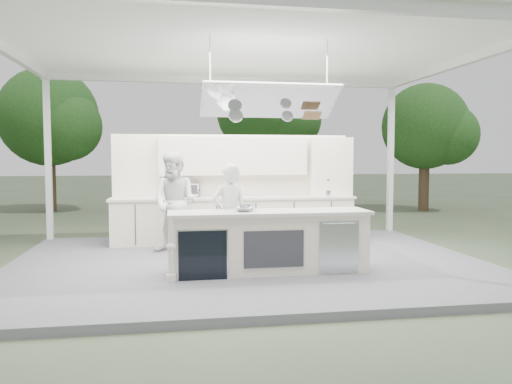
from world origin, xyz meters
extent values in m
plane|color=#48563B|center=(0.00, 0.00, 0.00)|extent=(90.00, 90.00, 0.00)
cube|color=slate|center=(0.00, 0.00, 0.06)|extent=(8.00, 6.00, 0.12)
cube|color=white|center=(3.90, 2.90, 1.85)|extent=(0.12, 0.12, 3.70)
cube|color=white|center=(-3.90, 2.90, 1.85)|extent=(0.12, 0.12, 3.70)
cube|color=white|center=(0.00, 0.00, 3.78)|extent=(8.20, 6.20, 0.16)
cube|color=white|center=(0.00, -2.90, 3.62)|extent=(8.00, 0.12, 0.16)
cube|color=white|center=(0.00, 2.90, 3.62)|extent=(8.00, 0.12, 0.16)
cube|color=white|center=(3.90, 0.00, 3.62)|extent=(0.12, 6.00, 0.16)
cube|color=white|center=(0.20, -0.90, 2.75)|extent=(2.00, 0.71, 0.43)
cube|color=white|center=(0.20, -0.90, 2.75)|extent=(2.06, 0.76, 0.46)
cylinder|color=white|center=(-0.70, -0.90, 3.23)|extent=(0.02, 0.02, 0.95)
cylinder|color=white|center=(1.10, -0.90, 3.23)|extent=(0.02, 0.02, 0.95)
cylinder|color=silver|center=(-0.30, -0.75, 2.53)|extent=(0.22, 0.14, 0.21)
cylinder|color=silver|center=(0.50, -0.80, 2.53)|extent=(0.18, 0.12, 0.18)
cube|color=olive|center=(0.90, -0.78, 2.55)|extent=(0.28, 0.18, 0.12)
cube|color=white|center=(0.20, -0.90, 0.57)|extent=(3.00, 0.70, 0.90)
cube|color=silver|center=(0.20, -0.90, 1.04)|extent=(3.10, 0.78, 0.05)
cylinder|color=white|center=(-1.30, -1.25, 0.58)|extent=(0.11, 0.11, 0.92)
cube|color=black|center=(-0.85, -1.25, 0.48)|extent=(0.70, 0.04, 0.72)
cube|color=silver|center=(-0.85, -1.26, 0.48)|extent=(0.74, 0.03, 0.72)
cube|color=#2E2F33|center=(0.20, -1.26, 0.54)|extent=(0.90, 0.02, 0.55)
cube|color=silver|center=(1.20, -1.26, 0.54)|extent=(0.62, 0.02, 0.78)
cube|color=white|center=(0.00, 1.90, 0.57)|extent=(5.00, 0.65, 0.90)
cube|color=silver|center=(0.00, 1.90, 1.04)|extent=(5.08, 0.72, 0.05)
cube|color=white|center=(0.00, 2.20, 1.25)|extent=(5.00, 0.10, 2.25)
cube|color=white|center=(0.00, 2.07, 1.92)|extent=(3.10, 0.38, 0.80)
cube|color=white|center=(2.10, 2.02, 1.67)|extent=(0.90, 0.45, 1.30)
cube|color=olive|center=(2.10, 2.02, 1.67)|extent=(0.84, 0.40, 0.03)
cylinder|color=silver|center=(2.00, 1.88, 1.13)|extent=(0.20, 0.20, 0.12)
cylinder|color=black|center=(2.00, 1.88, 1.29)|extent=(0.17, 0.17, 0.20)
cylinder|color=black|center=(2.35, 1.88, 1.12)|extent=(0.16, 0.16, 0.10)
cone|color=black|center=(2.35, 1.88, 1.29)|extent=(0.14, 0.14, 0.24)
cylinder|color=#483624|center=(-5.50, 10.00, 1.05)|extent=(0.36, 0.36, 2.10)
sphere|color=#2B561F|center=(-5.50, 10.00, 3.29)|extent=(3.40, 3.40, 3.40)
sphere|color=#2B561F|center=(-4.82, 9.49, 2.95)|extent=(2.38, 2.38, 2.38)
cylinder|color=#483624|center=(2.50, 12.00, 1.22)|extent=(0.36, 0.36, 2.45)
sphere|color=#2B561F|center=(2.50, 12.00, 3.85)|extent=(4.00, 4.00, 4.00)
sphere|color=#2B561F|center=(3.30, 11.40, 3.45)|extent=(2.80, 2.80, 2.80)
cylinder|color=#483624|center=(7.50, 8.00, 0.96)|extent=(0.36, 0.36, 1.92)
sphere|color=#2B561F|center=(7.50, 8.00, 2.97)|extent=(3.00, 3.00, 3.00)
sphere|color=#2B561F|center=(8.10, 7.55, 2.67)|extent=(2.10, 2.10, 2.10)
imported|color=white|center=(-0.36, -0.39, 0.95)|extent=(0.69, 0.54, 1.67)
imported|color=silver|center=(-1.21, 0.92, 1.06)|extent=(1.12, 1.01, 1.87)
imported|color=silver|center=(-0.96, 2.08, 1.21)|extent=(0.54, 0.39, 0.28)
imported|color=#B8BABF|center=(-0.20, -0.92, 1.10)|extent=(0.36, 0.36, 0.07)
imported|color=#B1B4B8|center=(-0.12, -0.71, 1.11)|extent=(0.30, 0.30, 0.08)
camera|label=1|loc=(-1.26, -8.40, 1.90)|focal=35.00mm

